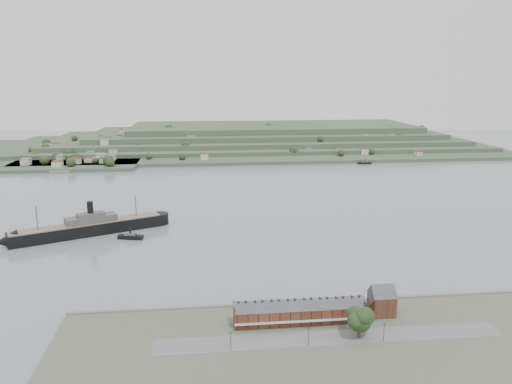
{
  "coord_description": "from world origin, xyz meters",
  "views": [
    {
      "loc": [
        -49.39,
        -358.0,
        103.26
      ],
      "look_at": [
        -6.28,
        30.0,
        13.36
      ],
      "focal_mm": 35.0,
      "sensor_mm": 36.0,
      "label": 1
    }
  ],
  "objects": [
    {
      "name": "steamship",
      "position": [
        -128.39,
        -28.16,
        5.01
      ],
      "size": [
        106.03,
        56.92,
        27.12
      ],
      "color": "black",
      "rests_on": "ground"
    },
    {
      "name": "tugboat",
      "position": [
        -96.69,
        -39.74,
        1.81
      ],
      "size": [
        17.06,
        8.16,
        7.42
      ],
      "color": "black",
      "rests_on": "ground"
    },
    {
      "name": "ferry_west",
      "position": [
        -166.78,
        225.0,
        1.67
      ],
      "size": [
        18.58,
        5.4,
        6.94
      ],
      "color": "black",
      "rests_on": "ground"
    },
    {
      "name": "ferry_east",
      "position": [
        149.02,
        225.0,
        1.5
      ],
      "size": [
        16.7,
        4.98,
        6.22
      ],
      "color": "black",
      "rests_on": "ground"
    },
    {
      "name": "far_peninsula",
      "position": [
        27.91,
        393.1,
        11.88
      ],
      "size": [
        760.0,
        309.0,
        30.0
      ],
      "color": "#354C33",
      "rests_on": "ground"
    },
    {
      "name": "fig_tree",
      "position": [
        11.7,
        -183.11,
        10.08
      ],
      "size": [
        11.86,
        10.27,
        13.24
      ],
      "color": "#422C1E",
      "rests_on": "ground"
    },
    {
      "name": "ground",
      "position": [
        0.0,
        0.0,
        0.0
      ],
      "size": [
        1400.0,
        1400.0,
        0.0
      ],
      "primitive_type": "plane",
      "color": "slate",
      "rests_on": "ground"
    },
    {
      "name": "terrace_row",
      "position": [
        -10.0,
        -168.02,
        6.84
      ],
      "size": [
        55.6,
        9.8,
        11.07
      ],
      "color": "#462419",
      "rests_on": "ground"
    },
    {
      "name": "gabled_building",
      "position": [
        27.5,
        -164.0,
        8.19
      ],
      "size": [
        10.4,
        10.18,
        14.09
      ],
      "color": "#462419",
      "rests_on": "ground"
    },
    {
      "name": "near_shore",
      "position": [
        0.0,
        -186.75,
        1.01
      ],
      "size": [
        220.0,
        80.0,
        2.6
      ],
      "color": "#4C5142",
      "rests_on": "ground"
    }
  ]
}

